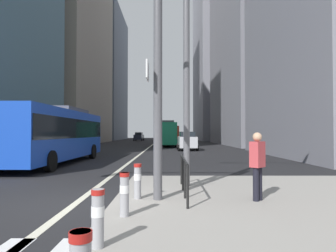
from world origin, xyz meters
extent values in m
plane|color=black|center=(0.00, 20.00, 0.00)|extent=(160.00, 160.00, 0.00)
cube|color=gray|center=(5.50, -1.00, 0.07)|extent=(9.00, 10.00, 0.15)
cube|color=beige|center=(0.00, 30.00, 0.01)|extent=(0.20, 80.00, 0.01)
cube|color=slate|center=(-16.00, 71.74, 17.22)|extent=(11.81, 23.19, 34.45)
cube|color=gray|center=(17.00, 38.81, 22.90)|extent=(12.42, 24.81, 45.81)
cube|color=gray|center=(17.00, 69.61, 25.44)|extent=(13.96, 25.58, 50.87)
cube|color=blue|center=(-4.23, 9.80, 1.73)|extent=(2.71, 11.18, 2.75)
cube|color=black|center=(-4.23, 9.80, 2.07)|extent=(2.74, 10.96, 1.10)
cube|color=#4C4C51|center=(-4.20, 11.47, 3.25)|extent=(1.82, 4.04, 0.30)
cylinder|color=black|center=(-3.10, 6.22, 0.50)|extent=(0.32, 1.01, 1.00)
cylinder|color=black|center=(-5.50, 6.26, 0.50)|extent=(0.32, 1.01, 1.00)
cylinder|color=black|center=(-2.97, 13.34, 0.50)|extent=(0.32, 1.01, 1.00)
cylinder|color=black|center=(-5.37, 13.39, 0.50)|extent=(0.32, 1.01, 1.00)
cube|color=#198456|center=(2.32, 33.07, 1.73)|extent=(2.71, 10.69, 2.75)
cube|color=black|center=(2.32, 33.07, 2.07)|extent=(2.74, 10.48, 1.10)
cube|color=#4C4C51|center=(2.29, 31.47, 3.25)|extent=(1.82, 3.87, 0.30)
cylinder|color=black|center=(1.18, 36.50, 0.50)|extent=(0.32, 1.01, 1.00)
cylinder|color=black|center=(3.58, 36.45, 0.50)|extent=(0.32, 1.01, 1.00)
cylinder|color=black|center=(1.05, 29.68, 0.50)|extent=(0.32, 1.01, 1.00)
cylinder|color=black|center=(3.45, 29.64, 0.50)|extent=(0.32, 1.01, 1.00)
cube|color=red|center=(2.96, 51.50, 1.73)|extent=(2.84, 11.56, 2.75)
cube|color=black|center=(2.96, 51.50, 2.07)|extent=(2.88, 11.33, 1.10)
cube|color=#4C4C51|center=(3.01, 49.77, 3.25)|extent=(1.87, 4.19, 0.30)
cylinder|color=black|center=(1.65, 55.13, 0.50)|extent=(0.33, 1.01, 1.00)
cylinder|color=black|center=(4.05, 55.21, 0.50)|extent=(0.33, 1.01, 1.00)
cylinder|color=black|center=(1.87, 47.79, 0.50)|extent=(0.33, 1.01, 1.00)
cylinder|color=black|center=(4.27, 47.86, 0.50)|extent=(0.33, 1.01, 1.00)
cube|color=#232838|center=(-4.28, 59.77, 0.87)|extent=(2.00, 4.55, 1.10)
cube|color=black|center=(-4.27, 59.92, 1.68)|extent=(1.61, 2.48, 0.52)
cylinder|color=black|center=(-3.45, 58.21, 0.32)|extent=(0.25, 0.65, 0.64)
cylinder|color=black|center=(-5.26, 58.30, 0.32)|extent=(0.25, 0.65, 0.64)
cylinder|color=black|center=(-3.30, 61.24, 0.32)|extent=(0.25, 0.65, 0.64)
cylinder|color=black|center=(-5.12, 61.33, 0.32)|extent=(0.25, 0.65, 0.64)
cube|color=silver|center=(4.36, 23.33, 0.87)|extent=(1.85, 4.24, 1.10)
cube|color=black|center=(4.36, 23.18, 1.68)|extent=(1.53, 2.30, 0.52)
cylinder|color=black|center=(3.42, 24.75, 0.32)|extent=(0.23, 0.64, 0.64)
cylinder|color=black|center=(5.24, 24.78, 0.32)|extent=(0.23, 0.64, 0.64)
cylinder|color=black|center=(3.47, 21.88, 0.32)|extent=(0.23, 0.64, 0.64)
cylinder|color=black|center=(5.29, 21.91, 0.32)|extent=(0.23, 0.64, 0.64)
cylinder|color=#515156|center=(2.11, -0.09, 3.15)|extent=(0.22, 0.22, 6.00)
cube|color=white|center=(1.86, -0.27, 3.35)|extent=(0.04, 0.60, 0.44)
cylinder|color=#56565B|center=(2.95, 1.75, 4.15)|extent=(0.20, 0.20, 8.00)
cylinder|color=#B21E19|center=(1.63, -5.00, 0.95)|extent=(0.20, 0.20, 0.08)
cylinder|color=#99999E|center=(1.34, -3.18, 0.57)|extent=(0.18, 0.18, 0.85)
cylinder|color=white|center=(1.34, -3.18, 0.67)|extent=(0.19, 0.19, 0.15)
cylinder|color=#B21E19|center=(1.34, -3.18, 0.96)|extent=(0.20, 0.20, 0.08)
cylinder|color=#99999E|center=(1.49, -1.57, 0.59)|extent=(0.18, 0.18, 0.87)
cylinder|color=white|center=(1.49, -1.57, 0.69)|extent=(0.19, 0.19, 0.16)
cylinder|color=#B21E19|center=(1.49, -1.57, 0.98)|extent=(0.20, 0.20, 0.08)
cylinder|color=#99999E|center=(1.60, 0.00, 0.59)|extent=(0.18, 0.18, 0.88)
cylinder|color=white|center=(1.60, 0.00, 0.70)|extent=(0.19, 0.19, 0.16)
cylinder|color=#B21E19|center=(1.60, 0.00, 0.99)|extent=(0.20, 0.20, 0.08)
cylinder|color=black|center=(2.80, -0.98, 0.62)|extent=(0.06, 0.06, 0.95)
cylinder|color=black|center=(2.80, 0.05, 0.62)|extent=(0.06, 0.06, 0.95)
cylinder|color=black|center=(2.80, 1.07, 0.62)|extent=(0.06, 0.06, 0.95)
cylinder|color=black|center=(2.80, 2.10, 0.62)|extent=(0.06, 0.06, 0.95)
cylinder|color=black|center=(2.80, 0.56, 1.10)|extent=(0.06, 3.08, 0.06)
cylinder|color=black|center=(4.63, -0.14, 0.56)|extent=(0.15, 0.15, 0.82)
cylinder|color=black|center=(4.52, -0.25, 0.56)|extent=(0.15, 0.15, 0.82)
cube|color=#B73D42|center=(4.58, -0.20, 1.29)|extent=(0.44, 0.44, 0.63)
sphere|color=tan|center=(4.58, -0.20, 1.72)|extent=(0.23, 0.23, 0.23)
camera|label=1|loc=(2.37, -7.49, 1.82)|focal=31.51mm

